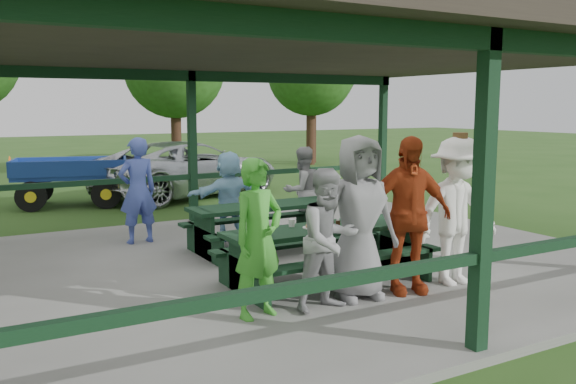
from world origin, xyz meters
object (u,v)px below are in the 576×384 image
spectator_lblue (229,196)px  picnic_table_near (326,246)px  spectator_blue (138,190)px  picnic_table_far (264,222)px  farm_trailer (71,181)px  spectator_grey (302,191)px  contestant_green (258,238)px  contestant_grey_left (329,240)px  contestant_grey_mid (359,218)px  contestant_red (407,215)px  contestant_white_fedora (457,211)px  pickup_truck (189,168)px

spectator_lblue → picnic_table_near: bearing=84.5°
spectator_blue → picnic_table_far: bearing=132.2°
farm_trailer → spectator_grey: bearing=-49.7°
contestant_green → contestant_grey_left: 0.83m
contestant_grey_mid → contestant_grey_left: bearing=-155.5°
picnic_table_far → contestant_red: (0.52, -2.85, 0.51)m
picnic_table_near → contestant_red: 1.18m
contestant_grey_mid → spectator_grey: (1.32, 3.55, -0.19)m
contestant_white_fedora → pickup_truck: size_ratio=0.37×
contestant_grey_mid → pickup_truck: size_ratio=0.37×
contestant_grey_left → farm_trailer: (-1.10, 9.76, -0.30)m
contestant_green → pickup_truck: contestant_green is taller
contestant_red → spectator_grey: contestant_red is taller
contestant_grey_mid → contestant_white_fedora: size_ratio=1.00×
spectator_blue → farm_trailer: spectator_blue is taller
contestant_green → contestant_grey_mid: size_ratio=0.89×
contestant_grey_left → contestant_grey_mid: 0.59m
contestant_red → contestant_white_fedora: contestant_white_fedora is taller
contestant_grey_mid → pickup_truck: 9.87m
contestant_green → spectator_grey: contestant_green is taller
spectator_lblue → spectator_grey: 1.37m
picnic_table_near → picnic_table_far: 2.00m
picnic_table_near → contestant_green: (-1.37, -0.75, 0.40)m
contestant_grey_left → contestant_grey_mid: bearing=12.3°
spectator_grey → pickup_truck: (0.13, 6.20, -0.15)m
spectator_lblue → contestant_green: bearing=64.2°
contestant_green → contestant_red: (2.01, -0.10, 0.10)m
picnic_table_far → pickup_truck: 7.12m
contestant_grey_mid → picnic_table_far: bearing=93.5°
picnic_table_near → contestant_green: 1.61m
contestant_grey_left → spectator_lblue: size_ratio=1.05×
contestant_white_fedora → spectator_lblue: size_ratio=1.28×
spectator_lblue → farm_trailer: 6.05m
picnic_table_near → spectator_grey: (1.30, 2.79, 0.32)m
contestant_red → spectator_blue: 4.88m
contestant_white_fedora → farm_trailer: 10.22m
contestant_grey_left → contestant_white_fedora: (2.00, 0.03, 0.15)m
contestant_grey_left → spectator_lblue: (0.50, 3.93, -0.04)m
contestant_green → spectator_blue: (-0.12, 4.29, 0.02)m
contestant_grey_left → contestant_red: size_ratio=0.83×
contestant_grey_mid → spectator_blue: bearing=115.3°
contestant_red → spectator_grey: size_ratio=1.23×
contestant_green → spectator_lblue: 3.97m
contestant_green → contestant_red: 2.01m
contestant_grey_left → pickup_truck: size_ratio=0.30×
contestant_white_fedora → spectator_lblue: (-1.49, 3.90, -0.19)m
picnic_table_far → spectator_grey: (1.18, 0.79, 0.33)m
contestant_white_fedora → spectator_grey: contestant_white_fedora is taller
picnic_table_near → farm_trailer: 8.98m
contestant_green → pickup_truck: (2.79, 9.75, -0.24)m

